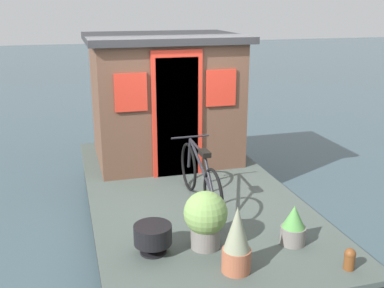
{
  "coord_description": "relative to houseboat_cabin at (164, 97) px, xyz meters",
  "views": [
    {
      "loc": [
        -5.49,
        1.48,
        2.92
      ],
      "look_at": [
        -0.2,
        0.0,
        1.21
      ],
      "focal_mm": 42.7,
      "sensor_mm": 36.0,
      "label": 1
    }
  ],
  "objects": [
    {
      "name": "mooring_bollard",
      "position": [
        -3.68,
        -0.96,
        -0.87
      ],
      "size": [
        0.11,
        0.11,
        0.22
      ],
      "color": "brown",
      "rests_on": "houseboat_deck"
    },
    {
      "name": "houseboat_cabin",
      "position": [
        0.0,
        0.0,
        0.0
      ],
      "size": [
        1.88,
        2.34,
        1.95
      ],
      "color": "brown",
      "rests_on": "houseboat_deck"
    },
    {
      "name": "bicycle",
      "position": [
        -1.91,
        -0.02,
        -0.63
      ],
      "size": [
        1.64,
        0.5,
        0.77
      ],
      "color": "black",
      "rests_on": "houseboat_deck"
    },
    {
      "name": "potted_plant_lavender",
      "position": [
        -3.42,
        0.08,
        -0.67
      ],
      "size": [
        0.27,
        0.27,
        0.65
      ],
      "color": "#935138",
      "rests_on": "houseboat_deck"
    },
    {
      "name": "charcoal_grill",
      "position": [
        -2.89,
        0.76,
        -0.79
      ],
      "size": [
        0.38,
        0.38,
        0.3
      ],
      "color": "black",
      "rests_on": "houseboat_deck"
    },
    {
      "name": "ground_plane",
      "position": [
        -1.42,
        0.0,
        -1.5
      ],
      "size": [
        60.0,
        60.0,
        0.0
      ],
      "primitive_type": "plane",
      "color": "#384C54"
    },
    {
      "name": "potted_plant_succulent",
      "position": [
        -2.92,
        0.22,
        -0.65
      ],
      "size": [
        0.45,
        0.45,
        0.6
      ],
      "color": "slate",
      "rests_on": "houseboat_deck"
    },
    {
      "name": "houseboat_deck",
      "position": [
        -1.42,
        0.0,
        -1.24
      ],
      "size": [
        5.05,
        2.62,
        0.51
      ],
      "color": "#424C47",
      "rests_on": "ground_plane"
    },
    {
      "name": "potted_plant_rosemary",
      "position": [
        -3.1,
        -0.67,
        -0.78
      ],
      "size": [
        0.26,
        0.26,
        0.43
      ],
      "color": "slate",
      "rests_on": "houseboat_deck"
    }
  ]
}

